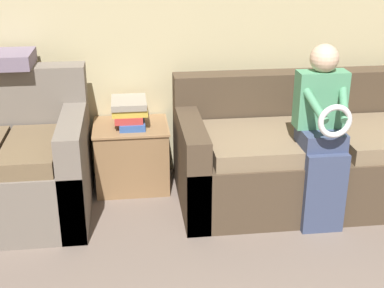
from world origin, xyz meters
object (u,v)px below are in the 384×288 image
side_shelf (132,155)px  book_stack (130,112)px  child_left_seated (323,130)px  couch_main (323,154)px  throw_pillow (7,59)px

side_shelf → book_stack: size_ratio=1.70×
child_left_seated → side_shelf: child_left_seated is taller
side_shelf → book_stack: bearing=113.0°
couch_main → child_left_seated: bearing=-113.9°
couch_main → book_stack: bearing=167.8°
child_left_seated → side_shelf: bearing=150.4°
couch_main → throw_pillow: throw_pillow is taller
couch_main → side_shelf: size_ratio=3.82×
side_shelf → book_stack: (-0.00, 0.00, 0.35)m
child_left_seated → side_shelf: size_ratio=2.15×
couch_main → side_shelf: (-1.41, 0.30, -0.06)m
side_shelf → throw_pillow: throw_pillow is taller
book_stack → child_left_seated: bearing=-29.7°
side_shelf → couch_main: bearing=-12.1°
side_shelf → throw_pillow: size_ratio=1.56×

